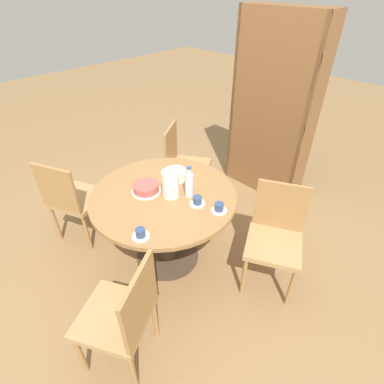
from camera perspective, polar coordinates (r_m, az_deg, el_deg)
ground_plane at (r=2.88m, az=-4.65°, el=-12.08°), size 14.00×14.00×0.00m
dining_table at (r=2.50m, az=-5.24°, el=-3.86°), size 1.17×1.17×0.73m
chair_a at (r=2.47m, az=15.56°, el=-7.98°), size 0.57×0.57×0.89m
chair_b at (r=3.26m, az=-1.61°, el=5.51°), size 0.58×0.58×0.89m
chair_c at (r=2.95m, az=-21.77°, el=-1.11°), size 0.56×0.56×0.89m
chair_d at (r=2.00m, az=-13.07°, el=-21.85°), size 0.57×0.57×0.89m
bookshelf at (r=3.40m, az=14.82°, el=14.44°), size 0.91×0.28×1.92m
coffee_pot at (r=2.30m, az=-4.15°, el=1.71°), size 0.13×0.13×0.26m
water_bottle at (r=2.30m, az=-0.55°, el=1.46°), size 0.07×0.07×0.26m
cake_main at (r=2.41m, az=-8.77°, el=0.75°), size 0.24×0.24×0.07m
cake_second at (r=2.56m, az=-3.17°, el=3.42°), size 0.22×0.22×0.07m
cup_a at (r=2.21m, az=5.18°, el=-3.03°), size 0.12×0.12×0.07m
cup_b at (r=2.03m, az=-9.78°, el=-7.84°), size 0.12×0.12×0.07m
cup_c at (r=2.26m, az=1.03°, el=-1.77°), size 0.12×0.12×0.07m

